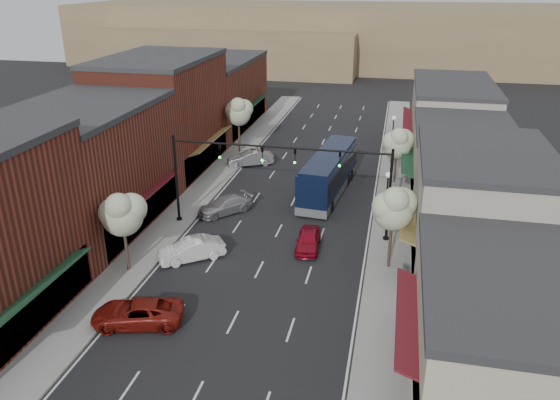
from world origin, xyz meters
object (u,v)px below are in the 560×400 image
Objects in this scene: tree_left_far at (239,111)px; lamp_post_far at (393,129)px; parked_car_e at (250,158)px; lamp_post_near at (387,190)px; tree_left_near at (122,213)px; tree_right_far at (398,142)px; signal_mast_right at (356,179)px; parked_car_a at (137,313)px; parked_car_b at (191,250)px; tree_right_near at (394,207)px; coach_bus at (329,173)px; red_hatchback at (308,240)px; parked_car_c at (225,205)px; signal_mast_left at (205,168)px.

lamp_post_far is (16.05, 2.06, -1.60)m from tree_left_far.
lamp_post_near is at bearing 22.15° from parked_car_e.
lamp_post_near is at bearing 33.33° from tree_left_near.
tree_right_far is at bearing -19.87° from tree_left_far.
tree_left_far is 1.33× the size of parked_car_e.
parked_car_a is (-10.73, -13.22, -3.92)m from signal_mast_right.
parked_car_b is at bearing -151.80° from signal_mast_right.
parked_car_a is 27.49m from parked_car_e.
signal_mast_right is 22.68m from tree_left_far.
tree_right_far is 1.22× the size of lamp_post_near.
coach_bus is at bearing 114.44° from tree_right_near.
tree_right_near is 16.01m from tree_right_far.
tree_right_far is at bearing 64.83° from red_hatchback.
signal_mast_right is 1.85× the size of lamp_post_far.
tree_left_far is at bearing 114.77° from red_hatchback.
tree_right_near is at bearing 16.26° from parked_car_c.
tree_right_far is 1.07× the size of parked_car_a.
signal_mast_right is 1.51× the size of tree_right_far.
parked_car_e is (-8.72, 16.61, 0.08)m from red_hatchback.
signal_mast_right is 0.67× the size of coach_bus.
parked_car_a is (0.52, -13.22, -3.92)m from signal_mast_left.
coach_bus is 23.05m from parked_car_a.
lamp_post_far is 0.97× the size of parked_car_e.
tree_right_near is at bearing -16.19° from signal_mast_left.
parked_car_c is 1.01× the size of parked_car_e.
signal_mast_right is 5.47m from red_hatchback.
tree_left_far reaches higher than lamp_post_far.
signal_mast_right is 1.38× the size of tree_right_near.
tree_left_near reaches higher than parked_car_b.
tree_left_far is 1.32× the size of parked_car_c.
signal_mast_left is 1.84× the size of parked_car_b.
tree_left_far is at bearing 127.04° from tree_right_near.
tree_right_near is at bearing -85.23° from lamp_post_near.
tree_left_far is 16.26m from lamp_post_far.
tree_left_far is 24.11m from parked_car_b.
tree_left_near is 1.13× the size of parked_car_a.
signal_mast_right is at bearing -64.73° from coach_bus.
tree_right_near is 7.04m from red_hatchback.
parked_car_b is at bearing -24.02° from parked_car_e.
parked_car_c is at bearing -144.05° from tree_right_far.
signal_mast_right and signal_mast_left have the same top height.
lamp_post_far reaches higher than parked_car_a.
lamp_post_far reaches higher than coach_bus.
tree_right_near is 1.50× the size of red_hatchback.
tree_right_near is 1.34× the size of lamp_post_near.
tree_left_near is 12.80m from red_hatchback.
parked_car_e is (2.19, 22.31, -3.46)m from tree_left_near.
tree_left_far is 1.38× the size of lamp_post_far.
tree_right_far is at bearing 50.31° from tree_left_near.
lamp_post_near is (2.18, 2.50, -1.62)m from signal_mast_right.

